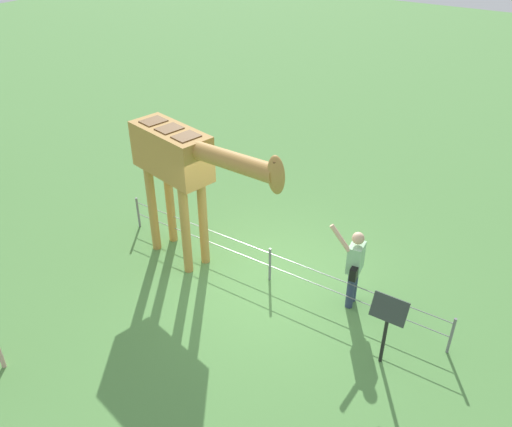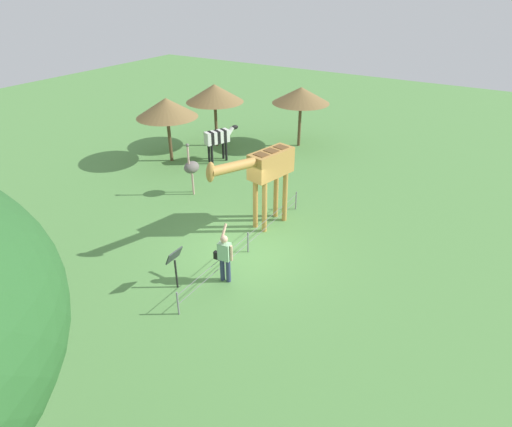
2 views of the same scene
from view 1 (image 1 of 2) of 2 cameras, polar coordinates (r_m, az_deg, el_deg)
ground_plane at (r=10.45m, az=1.12°, el=-7.49°), size 60.00×60.00×0.00m
giraffe at (r=9.92m, az=-8.00°, el=5.34°), size 3.75×1.27×3.25m
visitor at (r=9.58m, az=10.59°, el=-5.47°), size 0.61×0.58×1.73m
info_sign at (r=8.57m, az=14.06°, el=-10.89°), size 0.56×0.21×1.32m
wire_fence at (r=10.28m, az=1.51°, el=-5.38°), size 7.05×0.05×0.75m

